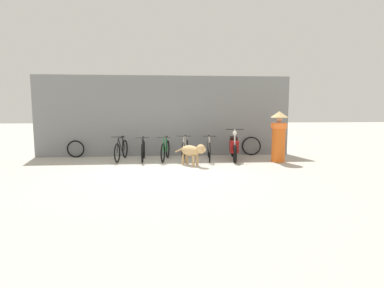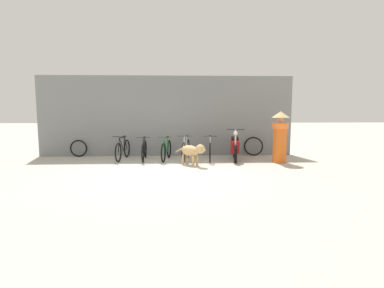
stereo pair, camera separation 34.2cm
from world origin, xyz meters
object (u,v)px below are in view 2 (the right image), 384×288
Objects in this scene: bicycle_2 at (166,150)px; bicycle_4 at (210,150)px; bicycle_1 at (144,150)px; spare_tire_left at (79,148)px; person_in_robes at (280,135)px; bicycle_0 at (123,150)px; bicycle_3 at (186,150)px; spare_tire_right at (253,146)px; stray_dog at (192,151)px; motorcycle at (235,147)px.

bicycle_4 reaches higher than bicycle_2.
bicycle_1 reaches higher than spare_tire_left.
bicycle_1 is at bearing -10.35° from person_in_robes.
bicycle_0 is 1.85m from spare_tire_left.
spare_tire_right is at bearing 118.94° from bicycle_3.
bicycle_2 is 3.34m from spare_tire_right.
bicycle_0 reaches higher than bicycle_1.
bicycle_1 is 0.94× the size of bicycle_4.
bicycle_2 is 0.98× the size of bicycle_3.
bicycle_1 is 2.63m from spare_tire_left.
bicycle_2 reaches higher than stray_dog.
stray_dog is (1.60, -1.01, 0.11)m from bicycle_1.
motorcycle reaches higher than bicycle_2.
stray_dog reaches higher than spare_tire_left.
bicycle_1 is at bearing -80.82° from bicycle_2.
bicycle_1 is at bearing -18.50° from spare_tire_left.
spare_tire_right is at bearing 100.29° from bicycle_1.
bicycle_2 is 0.68m from bicycle_3.
person_in_robes is (2.90, 0.38, 0.45)m from stray_dog.
stray_dog is 4.49m from spare_tire_left.
bicycle_2 is at bearing -82.90° from motorcycle.
bicycle_3 is 0.88× the size of motorcycle.
bicycle_0 is at bearing -88.54° from bicycle_4.
motorcycle is (3.12, -0.08, 0.10)m from bicycle_1.
bicycle_3 is at bearing -84.29° from bicycle_4.
bicycle_2 is 2.56× the size of spare_tire_left.
bicycle_4 is at bearing -153.32° from spare_tire_right.
person_in_robes reaches higher than bicycle_0.
person_in_robes is at bearing 77.21° from motorcycle.
bicycle_4 is 1.95m from spare_tire_right.
person_in_robes is (2.24, -0.58, 0.55)m from bicycle_4.
spare_tire_left is (-4.09, 1.84, -0.14)m from stray_dog.
bicycle_1 is 1.00× the size of bicycle_2.
person_in_robes is 2.67× the size of spare_tire_left.
bicycle_3 is (1.43, -0.05, 0.02)m from bicycle_1.
bicycle_0 reaches higher than spare_tire_right.
bicycle_4 is 2.39× the size of spare_tire_right.
bicycle_3 reaches higher than bicycle_2.
bicycle_1 is 1.90m from stray_dog.
motorcycle is (1.69, -0.03, 0.08)m from bicycle_3.
motorcycle reaches higher than bicycle_4.
motorcycle is 1.26m from spare_tire_right.
person_in_robes is at bearing -71.01° from spare_tire_right.
bicycle_3 is 0.83m from bicycle_4.
stray_dog is (0.17, -0.96, 0.09)m from bicycle_3.
bicycle_0 is 3.89m from motorcycle.
motorcycle is at bearing 77.70° from stray_dog.
bicycle_2 is at bearing -165.76° from spare_tire_right.
bicycle_3 is (0.67, -0.05, 0.02)m from bicycle_2.
spare_tire_left is at bearing -94.88° from bicycle_4.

